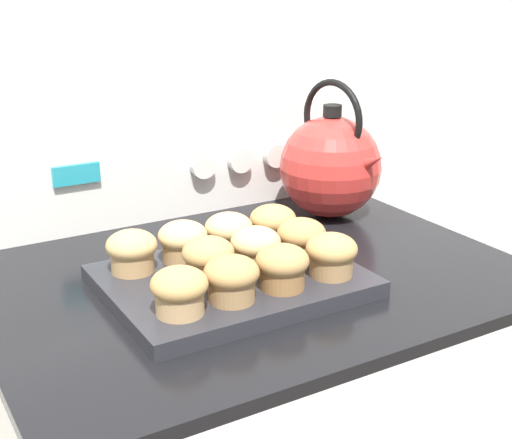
% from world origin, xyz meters
% --- Properties ---
extents(wall_back, '(8.00, 0.05, 2.40)m').
position_xyz_m(wall_back, '(0.00, 0.66, 1.20)').
color(wall_back, silver).
rests_on(wall_back, ground_plane).
extents(control_panel, '(0.75, 0.07, 0.18)m').
position_xyz_m(control_panel, '(0.00, 0.61, 0.99)').
color(control_panel, white).
rests_on(control_panel, stove_range).
extents(muffin_pan, '(0.34, 0.27, 0.02)m').
position_xyz_m(muffin_pan, '(-0.05, 0.27, 0.91)').
color(muffin_pan, '#28282D').
rests_on(muffin_pan, stove_range).
extents(muffin_r0_c0, '(0.07, 0.07, 0.06)m').
position_xyz_m(muffin_r0_c0, '(-0.16, 0.20, 0.95)').
color(muffin_r0_c0, tan).
rests_on(muffin_r0_c0, muffin_pan).
extents(muffin_r0_c1, '(0.07, 0.07, 0.06)m').
position_xyz_m(muffin_r0_c1, '(-0.09, 0.20, 0.95)').
color(muffin_r0_c1, '#A37A4C').
rests_on(muffin_r0_c1, muffin_pan).
extents(muffin_r0_c2, '(0.07, 0.07, 0.06)m').
position_xyz_m(muffin_r0_c2, '(-0.02, 0.20, 0.95)').
color(muffin_r0_c2, olive).
rests_on(muffin_r0_c2, muffin_pan).
extents(muffin_r0_c3, '(0.07, 0.07, 0.06)m').
position_xyz_m(muffin_r0_c3, '(0.06, 0.20, 0.95)').
color(muffin_r0_c3, '#A37A4C').
rests_on(muffin_r0_c3, muffin_pan).
extents(muffin_r1_c1, '(0.07, 0.07, 0.06)m').
position_xyz_m(muffin_r1_c1, '(-0.09, 0.27, 0.95)').
color(muffin_r1_c1, '#A37A4C').
rests_on(muffin_r1_c1, muffin_pan).
extents(muffin_r1_c2, '(0.07, 0.07, 0.06)m').
position_xyz_m(muffin_r1_c2, '(-0.01, 0.27, 0.95)').
color(muffin_r1_c2, tan).
rests_on(muffin_r1_c2, muffin_pan).
extents(muffin_r1_c3, '(0.07, 0.07, 0.06)m').
position_xyz_m(muffin_r1_c3, '(0.06, 0.27, 0.95)').
color(muffin_r1_c3, '#A37A4C').
rests_on(muffin_r1_c3, muffin_pan).
extents(muffin_r2_c0, '(0.07, 0.07, 0.06)m').
position_xyz_m(muffin_r2_c0, '(-0.16, 0.35, 0.95)').
color(muffin_r2_c0, tan).
rests_on(muffin_r2_c0, muffin_pan).
extents(muffin_r2_c1, '(0.07, 0.07, 0.06)m').
position_xyz_m(muffin_r2_c1, '(-0.09, 0.34, 0.95)').
color(muffin_r2_c1, tan).
rests_on(muffin_r2_c1, muffin_pan).
extents(muffin_r2_c2, '(0.07, 0.07, 0.06)m').
position_xyz_m(muffin_r2_c2, '(-0.02, 0.34, 0.95)').
color(muffin_r2_c2, '#A37A4C').
rests_on(muffin_r2_c2, muffin_pan).
extents(muffin_r2_c3, '(0.07, 0.07, 0.06)m').
position_xyz_m(muffin_r2_c3, '(0.06, 0.34, 0.95)').
color(muffin_r2_c3, tan).
rests_on(muffin_r2_c3, muffin_pan).
extents(tea_kettle, '(0.18, 0.22, 0.24)m').
position_xyz_m(tea_kettle, '(0.25, 0.45, 0.99)').
color(tea_kettle, red).
rests_on(tea_kettle, stove_range).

